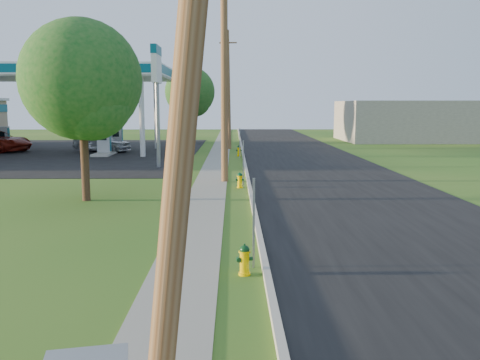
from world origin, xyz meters
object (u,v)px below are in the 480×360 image
Objects in this scene: utility_pole_far at (228,90)px; hydrant_mid at (240,180)px; price_pylon at (157,72)px; hydrant_near at (245,260)px; utility_pole_mid at (224,74)px; fuel_pump_se at (117,141)px; hydrant_far at (239,151)px; tree_lot at (191,94)px; car_silver at (102,142)px; fuel_pump_ne at (104,145)px; tree_verge at (84,84)px; fuel_pump_sw at (3,141)px.

hydrant_mid is at bearing -88.02° from utility_pole_far.
price_pylon reaches higher than hydrant_near.
fuel_pump_se is (-8.90, 17.00, -4.23)m from utility_pole_mid.
utility_pole_mid is 18.00m from utility_pole_far.
hydrant_near is 0.85× the size of hydrant_far.
tree_lot is 39.36m from hydrant_near.
car_silver is at bearing 162.33° from hydrant_far.
utility_pole_far reaches higher than price_pylon.
fuel_pump_ne is 18.54m from tree_verge.
hydrant_near is (4.54, -18.79, -5.10)m from price_pylon.
fuel_pump_se is (-8.90, -1.00, -4.08)m from utility_pole_far.
tree_lot is 28.09m from hydrant_mid.
tree_lot is (0.24, 20.10, -0.77)m from price_pylon.
hydrant_mid is (0.05, 11.47, 0.01)m from hydrant_near.
fuel_pump_ne is 10.17m from price_pylon.
utility_pole_far is 13.11m from price_pylon.
utility_pole_mid is 14.41× the size of hydrant_near.
hydrant_far is at bearing -14.62° from fuel_pump_sw.
hydrant_near is (4.30, -38.88, -4.33)m from tree_lot.
hydrant_mid is at bearing 27.37° from tree_verge.
utility_pole_mid reaches higher than tree_verge.
utility_pole_mid is 3.06× the size of fuel_pump_ne.
utility_pole_mid is at bearing -43.52° from fuel_pump_sw.
utility_pole_mid reaches higher than fuel_pump_se.
tree_verge is at bearing 123.73° from hydrant_near.
fuel_pump_ne is 0.47× the size of price_pylon.
utility_pole_mid reaches higher than hydrant_mid.
hydrant_near is at bearing -70.05° from fuel_pump_ne.
tree_verge reaches higher than fuel_pump_se.
utility_pole_mid is 12.25× the size of hydrant_far.
utility_pole_mid is 1.03× the size of utility_pole_far.
price_pylon is 0.95× the size of tree_lot.
tree_verge is (12.86, -21.78, 3.58)m from fuel_pump_sw.
hydrant_mid is 0.87× the size of hydrant_far.
utility_pole_far is at bearing -64.30° from tree_lot.
tree_verge is at bearing -79.95° from fuel_pump_se.
fuel_pump_ne is 14.20m from tree_lot.
tree_lot reaches higher than fuel_pump_sw.
fuel_pump_sw and fuel_pump_se have the same top height.
utility_pole_mid reaches higher than tree_lot.
utility_pole_mid is 6.98m from tree_verge.
tree_lot is at bearing 31.12° from fuel_pump_sw.
utility_pole_far reaches higher than fuel_pump_se.
hydrant_far is (0.11, 13.94, 0.05)m from hydrant_mid.
price_pylon is (-3.90, 5.50, 0.48)m from utility_pole_mid.
car_silver is at bearing -120.75° from tree_lot.
fuel_pump_sw is 4.70× the size of hydrant_near.
hydrant_mid is (0.69, -1.82, -4.61)m from utility_pole_mid.
hydrant_far is (0.80, -5.88, -4.41)m from utility_pole_far.
price_pylon is 19.99m from hydrant_near.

